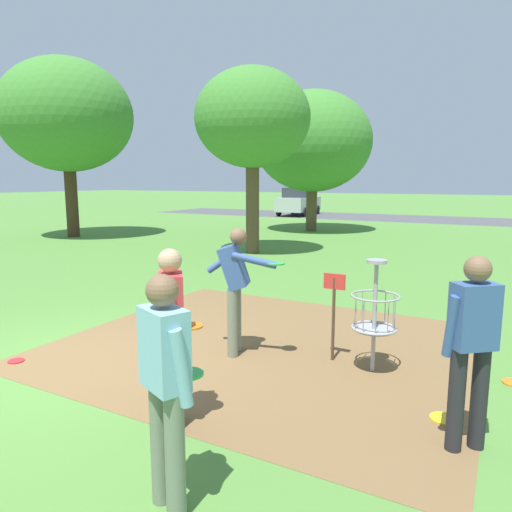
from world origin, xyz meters
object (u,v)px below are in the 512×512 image
Objects in this scene: disc_golf_basket at (370,311)px; frisbee_near_basket at (443,419)px; player_waiting_left at (235,283)px; tree_mid_left at (252,119)px; player_foreground_watching at (172,327)px; tree_mid_right at (66,116)px; parked_car_leftmost at (299,201)px; player_throwing at (166,381)px; frisbee_mid_grass at (16,361)px; player_waiting_right at (472,342)px; tree_near_left at (313,142)px.

frisbee_near_basket is at bearing -41.44° from disc_golf_basket.
tree_mid_left reaches higher than player_waiting_left.
player_foreground_watching is 0.24× the size of tree_mid_right.
parked_car_leftmost is (-9.33, 23.89, -0.06)m from player_waiting_left.
player_throwing is (-0.59, -3.13, 0.21)m from disc_golf_basket.
frisbee_near_basket is at bearing 55.39° from player_throwing.
frisbee_mid_grass is at bearing -154.83° from disc_golf_basket.
parked_car_leftmost is (3.41, 15.68, -3.94)m from tree_mid_right.
disc_golf_basket reaches higher than frisbee_near_basket.
parked_car_leftmost is at bearing 77.72° from tree_mid_right.
player_foreground_watching is 27.54m from parked_car_leftmost.
frisbee_near_basket is at bearing 30.23° from player_foreground_watching.
frisbee_near_basket is at bearing 116.76° from player_waiting_right.
player_throwing is 6.70× the size of frisbee_near_basket.
tree_near_left reaches higher than player_waiting_right.
parked_car_leftmost reaches higher than frisbee_near_basket.
disc_golf_basket is at bearing -28.61° from tree_mid_right.
player_throwing is 0.24× the size of tree_mid_right.
tree_mid_left is (-6.99, 8.87, 3.22)m from player_waiting_right.
tree_near_left reaches higher than frisbee_mid_grass.
player_waiting_left is at bearing 102.97° from player_foreground_watching.
player_waiting_left is (-1.71, -0.32, 0.23)m from disc_golf_basket.
tree_mid_right reaches higher than parked_car_leftmost.
tree_mid_right reaches higher than player_foreground_watching.
player_waiting_left is at bearing 168.51° from frisbee_near_basket.
player_foreground_watching reaches higher than disc_golf_basket.
player_waiting_right is (1.20, -1.30, 0.21)m from disc_golf_basket.
tree_near_left is 10.39m from parked_car_leftmost.
parked_car_leftmost reaches higher than player_foreground_watching.
frisbee_mid_grass is at bearing -168.26° from frisbee_near_basket.
player_waiting_left is (-0.43, 1.87, 0.02)m from player_foreground_watching.
player_waiting_left is 3.08m from player_waiting_right.
frisbee_mid_grass is 0.03× the size of tree_mid_right.
frisbee_near_basket is (2.69, -0.55, -0.98)m from player_waiting_left.
player_waiting_right is (2.48, 0.88, 0.00)m from player_foreground_watching.
tree_mid_left is at bearing 128.22° from player_waiting_right.
tree_near_left reaches higher than player_waiting_left.
player_throwing reaches higher than frisbee_mid_grass.
tree_near_left is 0.89× the size of tree_mid_right.
player_throwing is 3.82m from frisbee_mid_grass.
tree_mid_right is 16.53m from parked_car_leftmost.
player_waiting_right is (1.79, 1.83, 0.00)m from player_throwing.
player_foreground_watching and player_waiting_right have the same top height.
tree_near_left reaches higher than disc_golf_basket.
tree_mid_left reaches higher than parked_car_leftmost.
player_waiting_right is at bearing 19.49° from player_foreground_watching.
player_waiting_left reaches higher than frisbee_near_basket.
tree_mid_right is 1.65× the size of parked_car_leftmost.
disc_golf_basket is 4.56m from frisbee_mid_grass.
frisbee_near_basket is (1.56, 2.27, -0.96)m from player_throwing.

